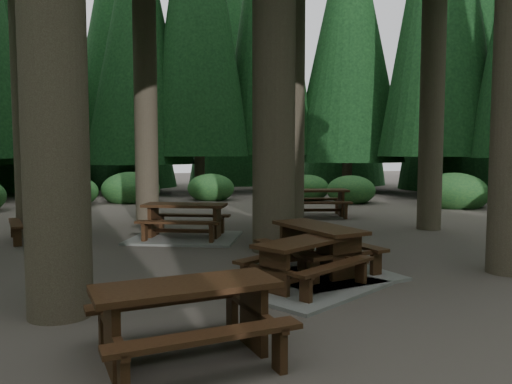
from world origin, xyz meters
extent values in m
plane|color=#4B423D|center=(0.00, 0.00, 0.00)|extent=(80.00, 80.00, 0.00)
cube|color=gray|center=(0.46, -2.55, 0.03)|extent=(2.68, 2.56, 0.05)
cube|color=black|center=(0.46, -2.55, 0.68)|extent=(1.72, 1.40, 0.05)
cube|color=black|center=(0.17, -2.09, 0.41)|extent=(1.50, 1.06, 0.05)
cube|color=black|center=(0.75, -3.01, 0.41)|extent=(1.50, 1.06, 0.05)
cube|color=black|center=(-0.09, -2.90, 0.33)|extent=(0.33, 0.46, 0.65)
cube|color=black|center=(-0.09, -2.90, 0.38)|extent=(0.76, 1.15, 0.05)
cube|color=black|center=(1.02, -2.21, 0.33)|extent=(0.33, 0.46, 0.65)
cube|color=black|center=(1.02, -2.21, 0.38)|extent=(0.76, 1.15, 0.05)
cube|color=black|center=(0.46, -2.55, 0.16)|extent=(1.19, 0.78, 0.07)
cube|color=black|center=(-3.91, 2.76, 0.69)|extent=(1.02, 1.75, 0.05)
cube|color=black|center=(-4.44, 2.62, 0.41)|extent=(0.62, 1.65, 0.05)
cube|color=black|center=(-3.37, 2.89, 0.41)|extent=(0.62, 1.65, 0.05)
cube|color=black|center=(-3.75, 2.12, 0.33)|extent=(0.51, 0.19, 0.66)
cube|color=black|center=(-3.75, 2.12, 0.38)|extent=(1.31, 0.39, 0.05)
cube|color=black|center=(-4.06, 3.39, 0.33)|extent=(0.51, 0.19, 0.66)
cube|color=black|center=(-4.06, 3.39, 0.38)|extent=(1.31, 0.39, 0.05)
cube|color=black|center=(-3.91, 2.76, 0.16)|extent=(0.40, 1.35, 0.07)
cube|color=gray|center=(-0.77, 2.04, 0.03)|extent=(2.91, 2.67, 0.05)
cube|color=black|center=(-0.77, 2.04, 0.77)|extent=(1.99, 1.33, 0.06)
cube|color=black|center=(-0.55, 2.62, 0.46)|extent=(1.83, 0.89, 0.05)
cube|color=black|center=(-0.98, 1.46, 0.46)|extent=(1.83, 0.89, 0.05)
cube|color=black|center=(-1.46, 2.30, 0.37)|extent=(0.28, 0.56, 0.74)
cube|color=black|center=(-1.46, 2.30, 0.43)|extent=(0.60, 1.43, 0.06)
cube|color=black|center=(-0.07, 1.78, 0.37)|extent=(0.28, 0.56, 0.74)
cube|color=black|center=(-0.07, 1.78, 0.43)|extent=(0.60, 1.43, 0.06)
cube|color=black|center=(-0.77, 2.04, 0.19)|extent=(1.48, 0.62, 0.08)
cube|color=black|center=(3.61, 5.13, 0.80)|extent=(2.04, 1.14, 0.06)
cube|color=black|center=(3.75, 5.76, 0.48)|extent=(1.94, 0.66, 0.05)
cube|color=black|center=(3.48, 4.50, 0.48)|extent=(1.94, 0.66, 0.05)
cube|color=black|center=(2.86, 5.29, 0.39)|extent=(0.21, 0.59, 0.77)
cube|color=black|center=(2.86, 5.29, 0.45)|extent=(0.41, 1.54, 0.06)
cube|color=black|center=(4.37, 4.97, 0.39)|extent=(0.21, 0.59, 0.77)
cube|color=black|center=(4.37, 4.97, 0.45)|extent=(0.41, 1.54, 0.06)
cube|color=black|center=(3.61, 5.13, 0.19)|extent=(1.59, 0.42, 0.09)
cube|color=black|center=(-1.47, -4.69, 0.71)|extent=(1.81, 0.96, 0.06)
cube|color=black|center=(-1.57, -4.13, 0.43)|extent=(1.73, 0.54, 0.05)
cube|color=black|center=(-1.37, -5.25, 0.43)|extent=(1.73, 0.54, 0.05)
cube|color=black|center=(-2.14, -4.81, 0.34)|extent=(0.17, 0.53, 0.69)
cube|color=black|center=(-2.14, -4.81, 0.40)|extent=(0.32, 1.37, 0.06)
cube|color=black|center=(-0.79, -4.56, 0.34)|extent=(0.17, 0.53, 0.69)
cube|color=black|center=(-0.79, -4.56, 0.40)|extent=(0.32, 1.37, 0.06)
cube|color=black|center=(-1.47, -4.69, 0.17)|extent=(1.42, 0.33, 0.08)
cube|color=gray|center=(1.00, -1.72, 0.03)|extent=(2.40, 2.69, 0.05)
cube|color=black|center=(1.00, -1.72, 0.75)|extent=(1.12, 1.91, 0.06)
cube|color=black|center=(1.58, -1.57, 0.45)|extent=(0.68, 1.80, 0.05)
cube|color=black|center=(0.42, -1.87, 0.45)|extent=(0.68, 1.80, 0.05)
cube|color=black|center=(0.82, -1.03, 0.36)|extent=(0.55, 0.21, 0.72)
cube|color=black|center=(0.82, -1.03, 0.42)|extent=(1.42, 0.43, 0.06)
cube|color=black|center=(1.18, -2.42, 0.36)|extent=(0.55, 0.21, 0.72)
cube|color=black|center=(1.18, -2.42, 0.42)|extent=(1.42, 0.43, 0.06)
cube|color=black|center=(1.00, -1.72, 0.18)|extent=(0.45, 1.47, 0.08)
ellipsoid|color=#1C542B|center=(9.44, 6.45, 0.40)|extent=(2.42, 2.42, 1.49)
ellipsoid|color=#1C542B|center=(6.43, 8.69, 0.40)|extent=(1.90, 1.90, 1.17)
ellipsoid|color=#1C542B|center=(5.14, 10.17, 0.40)|extent=(1.84, 1.84, 1.13)
ellipsoid|color=#1C542B|center=(1.30, 11.25, 0.40)|extent=(1.95, 1.95, 1.20)
ellipsoid|color=#1C542B|center=(-1.94, 11.21, 0.40)|extent=(2.31, 2.31, 1.42)
ellipsoid|color=#1C542B|center=(-4.09, 10.56, 0.40)|extent=(1.93, 1.93, 1.19)
cone|color=black|center=(8.89, 14.45, 8.24)|extent=(5.73, 5.73, 13.48)
cone|color=black|center=(-1.44, 15.36, 7.89)|extent=(5.17, 5.17, 12.91)
cone|color=black|center=(-6.57, 16.72, 8.10)|extent=(5.82, 5.82, 13.26)
cone|color=black|center=(11.00, 19.74, 9.51)|extent=(5.26, 5.26, 19.02)
cone|color=black|center=(4.25, 21.60, 8.07)|extent=(5.34, 5.34, 16.14)
cone|color=black|center=(-2.52, 20.86, 8.43)|extent=(6.57, 6.57, 16.86)
camera|label=1|loc=(-1.96, -9.28, 1.96)|focal=35.00mm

